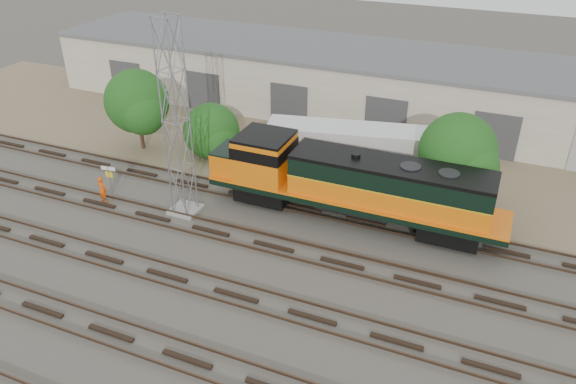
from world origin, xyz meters
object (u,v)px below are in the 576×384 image
at_px(semi_trailer, 369,149).
at_px(locomotive, 349,183).
at_px(worker, 102,189).
at_px(signal_tower, 177,125).

bearing_deg(semi_trailer, locomotive, -99.99).
xyz_separation_m(worker, semi_trailer, (14.58, 8.87, 1.58)).
bearing_deg(locomotive, signal_tower, -161.92).
bearing_deg(semi_trailer, worker, -160.61).
bearing_deg(worker, signal_tower, -162.11).
distance_m(locomotive, worker, 15.38).
relative_size(locomotive, semi_trailer, 1.36).
height_order(locomotive, signal_tower, signal_tower).
xyz_separation_m(locomotive, semi_trailer, (-0.16, 4.77, 0.03)).
relative_size(signal_tower, semi_trailer, 0.91).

